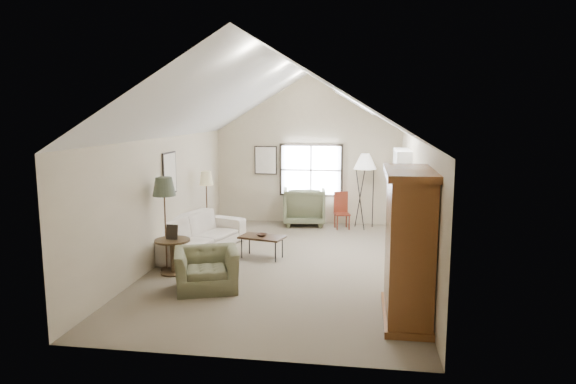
# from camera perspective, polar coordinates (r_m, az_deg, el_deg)

# --- Properties ---
(room_shell) EXTENTS (5.01, 8.01, 4.00)m
(room_shell) POSITION_cam_1_polar(r_m,az_deg,el_deg) (9.90, -0.35, 10.03)
(room_shell) COLOR #756853
(room_shell) RESTS_ON ground
(window) EXTENTS (1.72, 0.08, 1.42)m
(window) POSITION_cam_1_polar(r_m,az_deg,el_deg) (13.90, 2.57, 2.44)
(window) COLOR black
(window) RESTS_ON room_shell
(skylight) EXTENTS (0.80, 1.20, 0.52)m
(skylight) POSITION_cam_1_polar(r_m,az_deg,el_deg) (10.68, 7.42, 9.95)
(skylight) COLOR white
(skylight) RESTS_ON room_shell
(wall_art) EXTENTS (1.97, 3.71, 0.88)m
(wall_art) POSITION_cam_1_polar(r_m,az_deg,el_deg) (12.27, -7.66, 2.82)
(wall_art) COLOR black
(wall_art) RESTS_ON room_shell
(armoire) EXTENTS (0.60, 1.50, 2.20)m
(armoire) POSITION_cam_1_polar(r_m,az_deg,el_deg) (7.65, 13.24, -5.82)
(armoire) COLOR brown
(armoire) RESTS_ON ground
(tv_alcove) EXTENTS (0.32, 1.30, 2.10)m
(tv_alcove) POSITION_cam_1_polar(r_m,az_deg,el_deg) (11.56, 12.45, -0.58)
(tv_alcove) COLOR white
(tv_alcove) RESTS_ON ground
(media_console) EXTENTS (0.34, 1.18, 0.60)m
(media_console) POSITION_cam_1_polar(r_m,az_deg,el_deg) (11.72, 12.21, -4.68)
(media_console) COLOR #382316
(media_console) RESTS_ON ground
(tv_panel) EXTENTS (0.05, 0.90, 0.55)m
(tv_panel) POSITION_cam_1_polar(r_m,az_deg,el_deg) (11.60, 12.31, -1.70)
(tv_panel) COLOR black
(tv_panel) RESTS_ON media_console
(sofa) EXTENTS (1.76, 2.81, 0.77)m
(sofa) POSITION_cam_1_polar(r_m,az_deg,el_deg) (11.40, -10.26, -4.57)
(sofa) COLOR beige
(sofa) RESTS_ON ground
(armchair_near) EXTENTS (1.31, 1.23, 0.69)m
(armchair_near) POSITION_cam_1_polar(r_m,az_deg,el_deg) (8.99, -9.03, -8.48)
(armchair_near) COLOR #5F5F42
(armchair_near) RESTS_ON ground
(armchair_far) EXTENTS (1.21, 1.24, 1.02)m
(armchair_far) POSITION_cam_1_polar(r_m,az_deg,el_deg) (13.80, 1.82, -1.55)
(armchair_far) COLOR brown
(armchair_far) RESTS_ON ground
(coffee_table) EXTENTS (1.00, 0.70, 0.46)m
(coffee_table) POSITION_cam_1_polar(r_m,az_deg,el_deg) (10.73, -2.90, -6.13)
(coffee_table) COLOR #342315
(coffee_table) RESTS_ON ground
(bowl) EXTENTS (0.26, 0.26, 0.05)m
(bowl) POSITION_cam_1_polar(r_m,az_deg,el_deg) (10.67, -2.91, -4.79)
(bowl) COLOR #342115
(bowl) RESTS_ON coffee_table
(side_table) EXTENTS (0.82, 0.82, 0.66)m
(side_table) POSITION_cam_1_polar(r_m,az_deg,el_deg) (9.93, -12.67, -7.00)
(side_table) COLOR #3E2C19
(side_table) RESTS_ON ground
(side_chair) EXTENTS (0.46, 0.46, 0.96)m
(side_chair) POSITION_cam_1_polar(r_m,az_deg,el_deg) (13.37, 6.03, -2.07)
(side_chair) COLOR maroon
(side_chair) RESTS_ON ground
(tripod_lamp) EXTENTS (0.70, 0.70, 1.99)m
(tripod_lamp) POSITION_cam_1_polar(r_m,az_deg,el_deg) (13.40, 8.50, 0.15)
(tripod_lamp) COLOR white
(tripod_lamp) RESTS_ON ground
(dark_lamp) EXTENTS (0.55, 0.55, 1.83)m
(dark_lamp) POSITION_cam_1_polar(r_m,az_deg,el_deg) (10.04, -13.47, -3.39)
(dark_lamp) COLOR #2A2F21
(dark_lamp) RESTS_ON ground
(tan_lamp) EXTENTS (0.41, 0.41, 1.65)m
(tan_lamp) POSITION_cam_1_polar(r_m,az_deg,el_deg) (12.46, -9.02, -1.32)
(tan_lamp) COLOR tan
(tan_lamp) RESTS_ON ground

